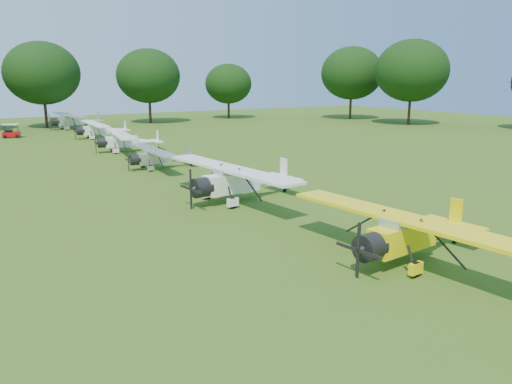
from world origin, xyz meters
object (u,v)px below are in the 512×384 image
at_px(aircraft_3, 239,179).
at_px(aircraft_7, 74,120).
at_px(aircraft_2, 410,230).
at_px(aircraft_6, 100,128).
at_px(golf_cart, 11,133).
at_px(aircraft_4, 159,156).
at_px(aircraft_5, 126,140).

distance_m(aircraft_3, aircraft_7, 51.47).
height_order(aircraft_2, aircraft_7, aircraft_7).
bearing_deg(aircraft_6, golf_cart, 147.97).
height_order(aircraft_4, aircraft_5, aircraft_5).
distance_m(aircraft_5, aircraft_6, 13.25).
height_order(aircraft_2, aircraft_4, aircraft_2).
height_order(aircraft_5, aircraft_6, aircraft_5).
relative_size(aircraft_3, aircraft_4, 1.32).
relative_size(aircraft_4, golf_cart, 4.10).
distance_m(aircraft_6, aircraft_7, 13.72).
bearing_deg(aircraft_4, golf_cart, 106.81).
bearing_deg(golf_cart, aircraft_6, -21.37).
relative_size(aircraft_2, aircraft_4, 1.23).
height_order(aircraft_2, aircraft_5, aircraft_2).
xyz_separation_m(aircraft_2, aircraft_7, (-0.12, 64.35, 0.10)).
relative_size(aircraft_6, golf_cart, 4.74).
bearing_deg(aircraft_2, aircraft_7, 84.25).
relative_size(aircraft_4, aircraft_7, 0.76).
height_order(aircraft_6, aircraft_7, aircraft_7).
xyz_separation_m(aircraft_2, aircraft_3, (-0.96, 12.89, 0.09)).
xyz_separation_m(aircraft_2, aircraft_5, (-0.54, 37.40, -0.06)).
xyz_separation_m(aircraft_6, aircraft_7, (-0.27, 13.72, 0.17)).
bearing_deg(aircraft_3, aircraft_7, 83.28).
height_order(aircraft_3, aircraft_7, aircraft_7).
bearing_deg(aircraft_5, aircraft_7, 96.58).
distance_m(aircraft_2, aircraft_6, 50.63).
bearing_deg(aircraft_2, aircraft_4, 86.72).
xyz_separation_m(aircraft_4, aircraft_7, (1.06, 38.09, 0.34)).
xyz_separation_m(aircraft_3, aircraft_6, (1.12, 37.75, -0.16)).
distance_m(aircraft_3, golf_cart, 45.02).
height_order(aircraft_5, golf_cart, aircraft_5).
xyz_separation_m(aircraft_5, golf_cart, (-8.95, 19.69, -0.66)).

